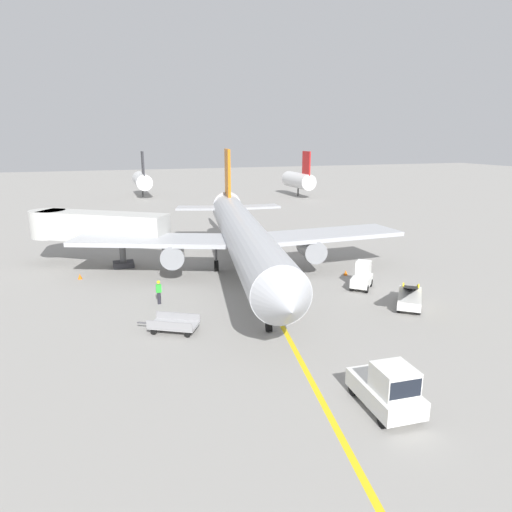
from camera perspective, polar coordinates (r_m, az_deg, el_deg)
ground_plane at (r=29.09m, az=1.45°, el=-8.54°), size 300.00×300.00×0.00m
taxi_line_yellow at (r=34.04m, az=1.36°, el=-5.06°), size 14.44×78.79×0.01m
airliner at (r=38.67m, az=-1.56°, el=2.56°), size 28.16×35.21×10.10m
jet_bridge at (r=44.38m, az=-19.70°, el=3.41°), size 12.03×9.21×4.85m
pushback_tug at (r=21.19m, az=15.84°, el=-15.37°), size 2.08×3.69×2.20m
baggage_tug_near_wing at (r=36.68m, az=12.87°, el=-2.47°), size 2.58×2.65×2.10m
belt_loader_forward_hold at (r=33.55m, az=18.31°, el=-4.71°), size 4.05×4.72×2.59m
baggage_cart_loaded at (r=28.48m, az=-10.04°, el=-8.26°), size 3.66×2.75×0.94m
ground_crew_marshaller at (r=33.14m, az=-11.81°, el=-4.26°), size 0.36×0.24×1.70m
safety_cone_nose_left at (r=40.89m, az=-20.75°, el=-2.35°), size 0.36×0.36×0.44m
safety_cone_nose_right at (r=40.04m, az=10.92°, el=-2.01°), size 0.36×0.36×0.44m
distant_aircraft_mid_left at (r=94.57m, az=-13.78°, el=9.02°), size 3.00×10.10×8.80m
distant_aircraft_mid_right at (r=92.79m, az=5.24°, el=9.27°), size 3.00×10.10×8.80m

